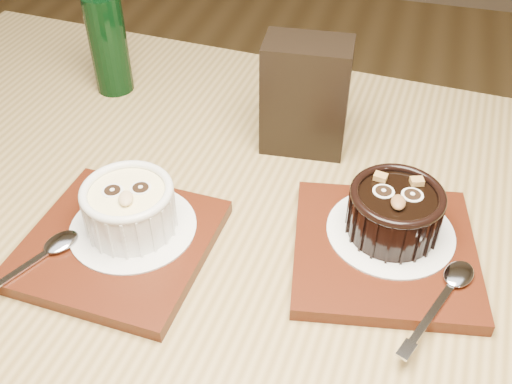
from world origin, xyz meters
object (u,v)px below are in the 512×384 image
ramekin_dark (395,210)px  table (249,311)px  green_bottle (108,40)px  tray_right (384,251)px  condiment_stand (305,96)px  ramekin_white (129,206)px  tray_left (119,244)px

ramekin_dark → table: bearing=-162.0°
table → green_bottle: size_ratio=6.53×
tray_right → condiment_stand: bearing=126.4°
green_bottle → table: bearing=-43.5°
table → condiment_stand: (0.01, 0.20, 0.16)m
ramekin_white → condiment_stand: 0.25m
condiment_stand → green_bottle: bearing=168.3°
green_bottle → tray_left: bearing=-63.6°
table → condiment_stand: 0.26m
tray_left → green_bottle: bearing=116.4°
tray_left → tray_right: bearing=13.9°
green_bottle → condiment_stand: bearing=-11.7°
condiment_stand → tray_right: bearing=-53.6°
ramekin_dark → green_bottle: 0.45m
ramekin_white → ramekin_dark: size_ratio=0.99×
table → condiment_stand: size_ratio=8.94×
tray_right → green_bottle: bearing=151.3°
table → ramekin_white: (-0.12, -0.01, 0.14)m
table → ramekin_white: 0.18m
tray_left → green_bottle: green_bottle is taller
tray_left → tray_right: 0.27m
ramekin_white → ramekin_dark: same height
ramekin_white → condiment_stand: condiment_stand is taller
tray_right → condiment_stand: size_ratio=1.29×
tray_right → green_bottle: (-0.40, 0.22, 0.07)m
tray_left → ramekin_dark: size_ratio=1.93×
ramekin_white → tray_left: bearing=-139.6°
condiment_stand → tray_left: bearing=-122.0°
ramekin_white → condiment_stand: size_ratio=0.66×
table → green_bottle: green_bottle is taller
table → green_bottle: (-0.27, 0.26, 0.16)m
condiment_stand → green_bottle: size_ratio=0.73×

